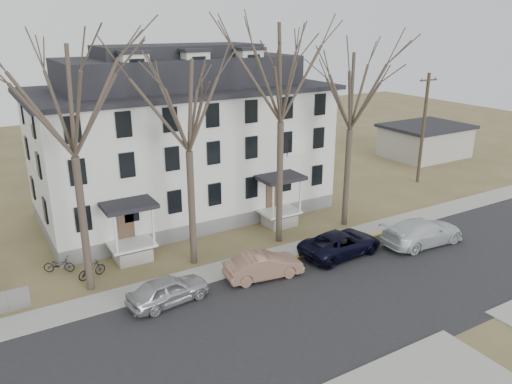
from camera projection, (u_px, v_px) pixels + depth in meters
ground at (373, 318)px, 24.02m from camera, size 120.00×120.00×0.00m
main_road at (346, 299)px, 25.65m from camera, size 120.00×10.00×0.04m
far_sidewalk at (281, 255)px, 30.52m from camera, size 120.00×2.00×0.08m
yellow_curb at (353, 242)px, 32.21m from camera, size 14.00×0.25×0.06m
boarding_house at (183, 141)px, 35.90m from camera, size 20.80×12.36×12.05m
distant_building at (425, 141)px, 52.31m from camera, size 8.50×6.50×3.35m
tree_far_left at (67, 93)px, 23.31m from camera, size 8.40×8.40×13.72m
tree_mid_left at (187, 100)px, 26.45m from camera, size 7.80×7.80×12.74m
tree_center at (282, 66)px, 28.87m from camera, size 9.00×9.00×14.70m
tree_mid_right at (353, 86)px, 32.01m from camera, size 7.80×7.80×12.74m
utility_pole_far at (423, 127)px, 42.76m from camera, size 2.00×0.28×9.50m
car_silver at (168, 291)px, 25.05m from camera, size 4.39×2.21×1.43m
car_tan at (264, 266)px, 27.54m from camera, size 4.54×2.10×1.44m
car_navy at (341, 244)px, 30.25m from camera, size 5.45×2.74×1.48m
car_white at (423, 232)px, 31.70m from camera, size 5.80×2.61×1.65m
bicycle_left at (59, 265)px, 28.21m from camera, size 1.82×1.34×0.91m
bicycle_right at (92, 270)px, 27.56m from camera, size 1.71×0.92×0.99m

